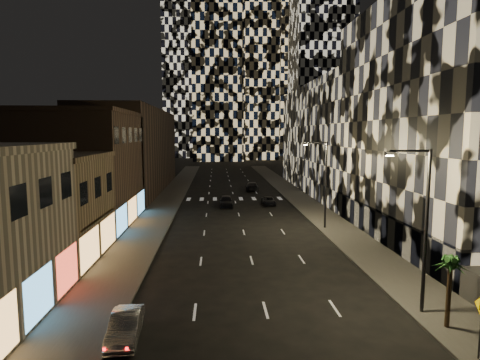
{
  "coord_description": "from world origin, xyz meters",
  "views": [
    {
      "loc": [
        -2.73,
        -10.62,
        9.98
      ],
      "look_at": [
        -0.72,
        23.43,
        6.0
      ],
      "focal_mm": 30.0,
      "sensor_mm": 36.0,
      "label": 1
    }
  ],
  "objects": [
    {
      "name": "palm_tree",
      "position": [
        9.0,
        8.23,
        3.22
      ],
      "size": [
        1.89,
        1.89,
        3.72
      ],
      "color": "#47331E",
      "rests_on": "sidewalk_right"
    },
    {
      "name": "retail_tan",
      "position": [
        -17.0,
        21.0,
        4.0
      ],
      "size": [
        10.0,
        10.0,
        8.0
      ],
      "primitive_type": "cube",
      "color": "#846A4F",
      "rests_on": "ground"
    },
    {
      "name": "car_silver_parked",
      "position": [
        -7.2,
        8.17,
        0.65
      ],
      "size": [
        1.6,
        4.02,
        1.3
      ],
      "primitive_type": "imported",
      "rotation": [
        0.0,
        0.0,
        0.06
      ],
      "color": "gray",
      "rests_on": "ground"
    },
    {
      "name": "sidewalk_left",
      "position": [
        -10.0,
        50.0,
        0.07
      ],
      "size": [
        4.0,
        120.0,
        0.15
      ],
      "primitive_type": "cube",
      "color": "#47443F",
      "rests_on": "ground"
    },
    {
      "name": "midrise_filler_right",
      "position": [
        20.0,
        57.0,
        9.0
      ],
      "size": [
        16.0,
        40.0,
        18.0
      ],
      "primitive_type": "cube",
      "color": "#232326",
      "rests_on": "ground"
    },
    {
      "name": "curb_right",
      "position": [
        7.9,
        50.0,
        0.07
      ],
      "size": [
        0.2,
        120.0,
        0.15
      ],
      "primitive_type": "cube",
      "color": "#4C4C47",
      "rests_on": "ground"
    },
    {
      "name": "midrise_base",
      "position": [
        12.3,
        24.5,
        1.5
      ],
      "size": [
        0.6,
        25.0,
        3.0
      ],
      "primitive_type": "cube",
      "color": "#383838",
      "rests_on": "ground"
    },
    {
      "name": "midrise_right",
      "position": [
        20.0,
        24.5,
        11.0
      ],
      "size": [
        16.0,
        25.0,
        22.0
      ],
      "primitive_type": "cube",
      "color": "#232326",
      "rests_on": "ground"
    },
    {
      "name": "sidewalk_right",
      "position": [
        10.0,
        50.0,
        0.07
      ],
      "size": [
        4.0,
        120.0,
        0.15
      ],
      "primitive_type": "cube",
      "color": "#47443F",
      "rests_on": "ground"
    },
    {
      "name": "car_dark_midlane",
      "position": [
        -1.43,
        43.47,
        0.77
      ],
      "size": [
        1.84,
        4.52,
        1.54
      ],
      "primitive_type": "imported",
      "rotation": [
        0.0,
        0.0,
        -0.0
      ],
      "color": "black",
      "rests_on": "ground"
    },
    {
      "name": "retail_brown",
      "position": [
        -17.0,
        33.5,
        6.0
      ],
      "size": [
        10.0,
        15.0,
        12.0
      ],
      "primitive_type": "cube",
      "color": "#4A372A",
      "rests_on": "ground"
    },
    {
      "name": "streetlight_near",
      "position": [
        8.35,
        10.0,
        5.35
      ],
      "size": [
        2.55,
        0.25,
        9.0
      ],
      "color": "black",
      "rests_on": "sidewalk_right"
    },
    {
      "name": "car_dark_rightlane",
      "position": [
        4.51,
        44.43,
        0.55
      ],
      "size": [
        1.94,
        4.01,
        1.1
      ],
      "primitive_type": "imported",
      "rotation": [
        0.0,
        0.0,
        -0.03
      ],
      "color": "black",
      "rests_on": "ground"
    },
    {
      "name": "tower_left_back",
      "position": [
        -12.0,
        165.0,
        60.0
      ],
      "size": [
        24.0,
        24.0,
        120.0
      ],
      "primitive_type": "cube",
      "color": "black",
      "rests_on": "ground"
    },
    {
      "name": "curb_left",
      "position": [
        -7.9,
        50.0,
        0.07
      ],
      "size": [
        0.2,
        120.0,
        0.15
      ],
      "primitive_type": "cube",
      "color": "#4C4C47",
      "rests_on": "ground"
    },
    {
      "name": "retail_filler_left",
      "position": [
        -17.0,
        60.0,
        7.0
      ],
      "size": [
        10.0,
        40.0,
        14.0
      ],
      "primitive_type": "cube",
      "color": "#4A372A",
      "rests_on": "ground"
    },
    {
      "name": "tower_center_low",
      "position": [
        -2.0,
        140.0,
        47.5
      ],
      "size": [
        18.0,
        18.0,
        95.0
      ],
      "primitive_type": "cube",
      "color": "black",
      "rests_on": "ground"
    },
    {
      "name": "tower_right_mid",
      "position": [
        35.0,
        135.0,
        50.0
      ],
      "size": [
        20.0,
        20.0,
        100.0
      ],
      "primitive_type": "cube",
      "color": "black",
      "rests_on": "ground"
    },
    {
      "name": "car_dark_oncoming",
      "position": [
        3.5,
        58.85,
        0.75
      ],
      "size": [
        2.37,
        5.3,
        1.51
      ],
      "primitive_type": "imported",
      "rotation": [
        0.0,
        0.0,
        3.09
      ],
      "color": "black",
      "rests_on": "ground"
    },
    {
      "name": "streetlight_far",
      "position": [
        8.35,
        30.0,
        5.35
      ],
      "size": [
        2.55,
        0.25,
        9.0
      ],
      "color": "black",
      "rests_on": "sidewalk_right"
    }
  ]
}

